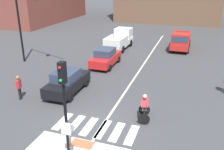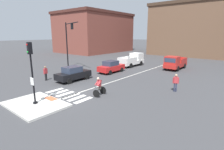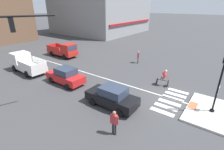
{
  "view_description": "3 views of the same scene",
  "coord_description": "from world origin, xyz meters",
  "px_view_note": "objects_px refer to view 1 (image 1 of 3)",
  "views": [
    {
      "loc": [
        4.43,
        -10.44,
        7.48
      ],
      "look_at": [
        -0.45,
        3.92,
        1.48
      ],
      "focal_mm": 39.2,
      "sensor_mm": 36.0,
      "label": 1
    },
    {
      "loc": [
        12.21,
        -9.02,
        5.2
      ],
      "look_at": [
        1.27,
        4.45,
        1.16
      ],
      "focal_mm": 28.11,
      "sensor_mm": 36.0,
      "label": 2
    },
    {
      "loc": [
        -12.61,
        -3.34,
        7.31
      ],
      "look_at": [
        -1.02,
        5.18,
        1.3
      ],
      "focal_mm": 27.04,
      "sensor_mm": 36.0,
      "label": 3
    }
  ],
  "objects_px": {
    "signal_pole": "(65,106)",
    "pedestrian_at_curb_left": "(19,86)",
    "pickup_truck_red_eastbound_distant": "(180,41)",
    "pickup_truck_white_westbound_distant": "(120,39)",
    "car_red_westbound_far": "(106,57)",
    "traffic_light_mast": "(24,14)",
    "car_black_westbound_near": "(67,82)",
    "cyclist": "(144,106)"
  },
  "relations": [
    {
      "from": "pickup_truck_red_eastbound_distant",
      "to": "pedestrian_at_curb_left",
      "type": "height_order",
      "value": "pickup_truck_red_eastbound_distant"
    },
    {
      "from": "car_red_westbound_far",
      "to": "pedestrian_at_curb_left",
      "type": "xyz_separation_m",
      "value": [
        -3.05,
        -8.12,
        0.17
      ]
    },
    {
      "from": "car_red_westbound_far",
      "to": "pedestrian_at_curb_left",
      "type": "relative_size",
      "value": 2.47
    },
    {
      "from": "pickup_truck_red_eastbound_distant",
      "to": "pedestrian_at_curb_left",
      "type": "xyz_separation_m",
      "value": [
        -9.09,
        -15.8,
        0.0
      ]
    },
    {
      "from": "signal_pole",
      "to": "pickup_truck_white_westbound_distant",
      "type": "bearing_deg",
      "value": 100.47
    },
    {
      "from": "car_black_westbound_near",
      "to": "traffic_light_mast",
      "type": "bearing_deg",
      "value": 144.98
    },
    {
      "from": "car_red_westbound_far",
      "to": "pickup_truck_white_westbound_distant",
      "type": "relative_size",
      "value": 0.8
    },
    {
      "from": "traffic_light_mast",
      "to": "pickup_truck_red_eastbound_distant",
      "type": "height_order",
      "value": "traffic_light_mast"
    },
    {
      "from": "car_red_westbound_far",
      "to": "pedestrian_at_curb_left",
      "type": "distance_m",
      "value": 8.67
    },
    {
      "from": "traffic_light_mast",
      "to": "pickup_truck_white_westbound_distant",
      "type": "distance_m",
      "value": 10.93
    },
    {
      "from": "pickup_truck_white_westbound_distant",
      "to": "traffic_light_mast",
      "type": "bearing_deg",
      "value": -127.99
    },
    {
      "from": "traffic_light_mast",
      "to": "pedestrian_at_curb_left",
      "type": "bearing_deg",
      "value": -58.89
    },
    {
      "from": "signal_pole",
      "to": "pickup_truck_white_westbound_distant",
      "type": "height_order",
      "value": "signal_pole"
    },
    {
      "from": "signal_pole",
      "to": "cyclist",
      "type": "distance_m",
      "value": 5.48
    },
    {
      "from": "signal_pole",
      "to": "cyclist",
      "type": "height_order",
      "value": "signal_pole"
    },
    {
      "from": "car_black_westbound_near",
      "to": "signal_pole",
      "type": "bearing_deg",
      "value": -61.2
    },
    {
      "from": "pickup_truck_white_westbound_distant",
      "to": "pedestrian_at_curb_left",
      "type": "relative_size",
      "value": 3.09
    },
    {
      "from": "signal_pole",
      "to": "car_black_westbound_near",
      "type": "xyz_separation_m",
      "value": [
        -3.54,
        6.43,
        -2.07
      ]
    },
    {
      "from": "car_black_westbound_near",
      "to": "pickup_truck_red_eastbound_distant",
      "type": "relative_size",
      "value": 0.81
    },
    {
      "from": "cyclist",
      "to": "traffic_light_mast",
      "type": "bearing_deg",
      "value": 152.56
    },
    {
      "from": "pickup_truck_red_eastbound_distant",
      "to": "cyclist",
      "type": "distance_m",
      "value": 15.73
    },
    {
      "from": "signal_pole",
      "to": "pickup_truck_red_eastbound_distant",
      "type": "xyz_separation_m",
      "value": [
        3.09,
        20.27,
        -1.9
      ]
    },
    {
      "from": "pickup_truck_red_eastbound_distant",
      "to": "pickup_truck_white_westbound_distant",
      "type": "bearing_deg",
      "value": -169.06
    },
    {
      "from": "car_black_westbound_near",
      "to": "pickup_truck_white_westbound_distant",
      "type": "relative_size",
      "value": 0.8
    },
    {
      "from": "pickup_truck_red_eastbound_distant",
      "to": "cyclist",
      "type": "height_order",
      "value": "pickup_truck_red_eastbound_distant"
    },
    {
      "from": "car_black_westbound_near",
      "to": "pickup_truck_red_eastbound_distant",
      "type": "xyz_separation_m",
      "value": [
        6.62,
        13.83,
        0.17
      ]
    },
    {
      "from": "signal_pole",
      "to": "car_red_westbound_far",
      "type": "relative_size",
      "value": 1.1
    },
    {
      "from": "car_red_westbound_far",
      "to": "pickup_truck_red_eastbound_distant",
      "type": "distance_m",
      "value": 9.77
    },
    {
      "from": "signal_pole",
      "to": "car_red_westbound_far",
      "type": "xyz_separation_m",
      "value": [
        -2.95,
        12.58,
        -2.07
      ]
    },
    {
      "from": "car_black_westbound_near",
      "to": "pickup_truck_white_westbound_distant",
      "type": "height_order",
      "value": "pickup_truck_white_westbound_distant"
    },
    {
      "from": "cyclist",
      "to": "pedestrian_at_curb_left",
      "type": "bearing_deg",
      "value": -179.39
    },
    {
      "from": "signal_pole",
      "to": "pedestrian_at_curb_left",
      "type": "xyz_separation_m",
      "value": [
        -6.0,
        4.47,
        -1.9
      ]
    },
    {
      "from": "pickup_truck_red_eastbound_distant",
      "to": "pedestrian_at_curb_left",
      "type": "relative_size",
      "value": 3.05
    },
    {
      "from": "signal_pole",
      "to": "car_black_westbound_near",
      "type": "distance_m",
      "value": 7.63
    },
    {
      "from": "pickup_truck_red_eastbound_distant",
      "to": "car_black_westbound_near",
      "type": "bearing_deg",
      "value": -115.59
    },
    {
      "from": "pedestrian_at_curb_left",
      "to": "signal_pole",
      "type": "bearing_deg",
      "value": -36.67
    },
    {
      "from": "car_red_westbound_far",
      "to": "pickup_truck_white_westbound_distant",
      "type": "bearing_deg",
      "value": 94.96
    },
    {
      "from": "pickup_truck_red_eastbound_distant",
      "to": "cyclist",
      "type": "relative_size",
      "value": 3.04
    },
    {
      "from": "signal_pole",
      "to": "pedestrian_at_curb_left",
      "type": "bearing_deg",
      "value": 143.33
    },
    {
      "from": "traffic_light_mast",
      "to": "car_red_westbound_far",
      "type": "distance_m",
      "value": 8.05
    },
    {
      "from": "traffic_light_mast",
      "to": "pickup_truck_white_westbound_distant",
      "type": "xyz_separation_m",
      "value": [
        6.35,
        8.13,
        -3.6
      ]
    },
    {
      "from": "pickup_truck_white_westbound_distant",
      "to": "pedestrian_at_curb_left",
      "type": "distance_m",
      "value": 14.74
    }
  ]
}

